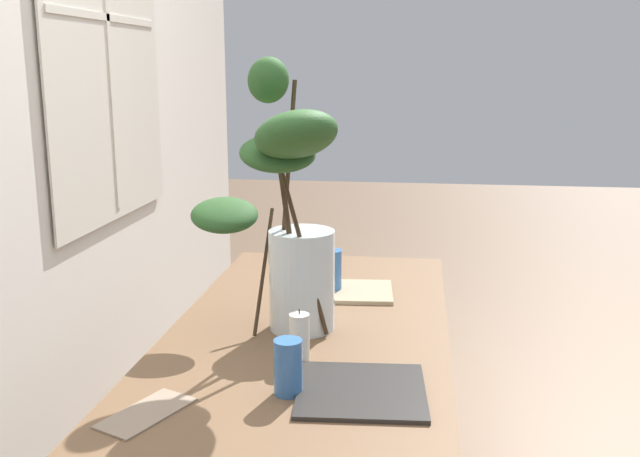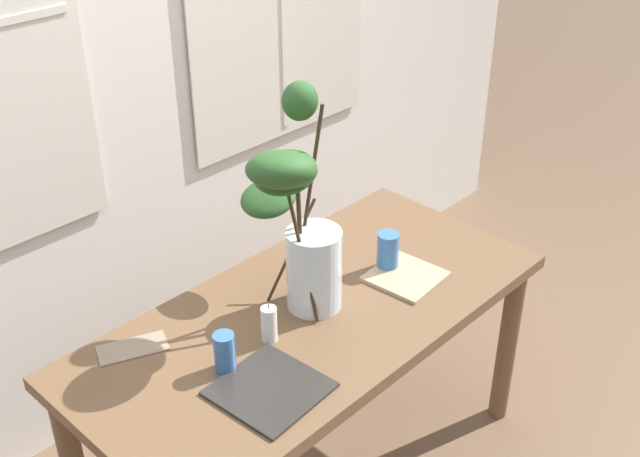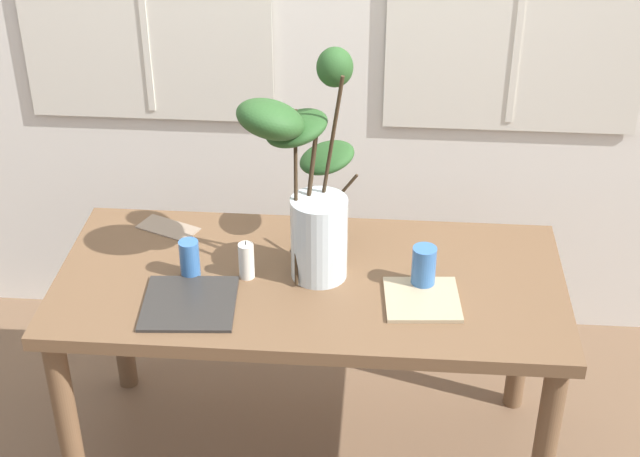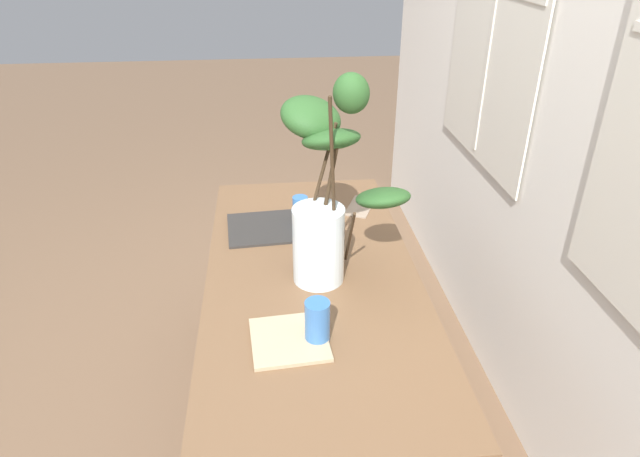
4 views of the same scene
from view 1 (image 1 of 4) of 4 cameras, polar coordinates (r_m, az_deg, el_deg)
The scene contains 8 objects.
dining_table at distance 1.92m, azimuth -0.99°, elevation -10.88°, with size 1.54×0.72×0.72m.
vase_with_branches at distance 1.80m, azimuth -2.54°, elevation 0.58°, with size 0.36×0.42×0.70m.
drinking_glass_blue_left at distance 1.52m, azimuth -2.54°, elevation -10.91°, with size 0.06×0.06×0.12m, color #386BAD.
drinking_glass_blue_right at distance 2.17m, azimuth 0.79°, elevation -3.40°, with size 0.07×0.07×0.13m, color #386BAD.
plate_square_left at distance 1.55m, azimuth 3.30°, elevation -12.69°, with size 0.27×0.27×0.01m, color #2D2B28.
plate_square_right at distance 2.18m, azimuth 2.88°, elevation -5.01°, with size 0.22×0.22×0.01m, color tan.
napkin_folded at distance 1.51m, azimuth -13.58°, elevation -14.01°, with size 0.20×0.09×0.00m, color gray.
pillar_candle at distance 1.68m, azimuth -1.64°, elevation -8.65°, with size 0.05×0.05×0.13m.
Camera 1 is at (-1.73, -0.27, 1.39)m, focal length 40.41 mm.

